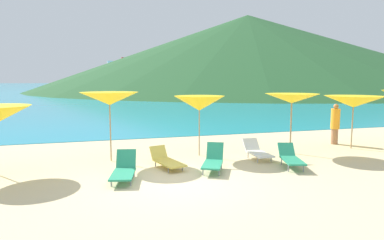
{
  "coord_description": "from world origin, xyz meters",
  "views": [
    {
      "loc": [
        -2.12,
        -8.58,
        2.75
      ],
      "look_at": [
        1.54,
        3.99,
        1.2
      ],
      "focal_mm": 30.89,
      "sensor_mm": 36.0,
      "label": 1
    }
  ],
  "objects_px": {
    "umbrella_6": "(354,102)",
    "lounge_chair_6": "(166,160)",
    "umbrella_5": "(292,99)",
    "lounge_chair_3": "(257,151)",
    "beachgoer_2": "(335,123)",
    "lounge_chair_7": "(213,160)",
    "cruise_ship": "(131,74)",
    "lounge_chair_4": "(124,169)",
    "umbrella_4": "(199,103)",
    "umbrella_3": "(109,99)",
    "lounge_chair_1": "(291,157)"
  },
  "relations": [
    {
      "from": "lounge_chair_7",
      "to": "cruise_ship",
      "type": "bearing_deg",
      "value": 111.09
    },
    {
      "from": "umbrella_3",
      "to": "umbrella_4",
      "type": "relative_size",
      "value": 1.08
    },
    {
      "from": "umbrella_6",
      "to": "cruise_ship",
      "type": "relative_size",
      "value": 0.05
    },
    {
      "from": "umbrella_3",
      "to": "lounge_chair_4",
      "type": "bearing_deg",
      "value": -83.91
    },
    {
      "from": "umbrella_6",
      "to": "lounge_chair_6",
      "type": "relative_size",
      "value": 1.49
    },
    {
      "from": "umbrella_4",
      "to": "lounge_chair_6",
      "type": "relative_size",
      "value": 1.35
    },
    {
      "from": "lounge_chair_4",
      "to": "lounge_chair_6",
      "type": "bearing_deg",
      "value": 46.0
    },
    {
      "from": "umbrella_6",
      "to": "lounge_chair_6",
      "type": "distance_m",
      "value": 8.13
    },
    {
      "from": "lounge_chair_7",
      "to": "umbrella_4",
      "type": "bearing_deg",
      "value": 110.87
    },
    {
      "from": "lounge_chair_7",
      "to": "umbrella_5",
      "type": "bearing_deg",
      "value": 48.51
    },
    {
      "from": "umbrella_6",
      "to": "beachgoer_2",
      "type": "height_order",
      "value": "umbrella_6"
    },
    {
      "from": "lounge_chair_3",
      "to": "lounge_chair_7",
      "type": "relative_size",
      "value": 0.98
    },
    {
      "from": "lounge_chair_1",
      "to": "cruise_ship",
      "type": "height_order",
      "value": "cruise_ship"
    },
    {
      "from": "lounge_chair_4",
      "to": "lounge_chair_7",
      "type": "xyz_separation_m",
      "value": [
        2.73,
        0.19,
        0.03
      ]
    },
    {
      "from": "lounge_chair_3",
      "to": "beachgoer_2",
      "type": "bearing_deg",
      "value": 20.14
    },
    {
      "from": "umbrella_3",
      "to": "lounge_chair_1",
      "type": "height_order",
      "value": "umbrella_3"
    },
    {
      "from": "umbrella_4",
      "to": "lounge_chair_7",
      "type": "distance_m",
      "value": 2.65
    },
    {
      "from": "lounge_chair_7",
      "to": "lounge_chair_1",
      "type": "bearing_deg",
      "value": 19.55
    },
    {
      "from": "umbrella_4",
      "to": "lounge_chair_7",
      "type": "xyz_separation_m",
      "value": [
        -0.2,
        -2.09,
        -1.62
      ]
    },
    {
      "from": "beachgoer_2",
      "to": "umbrella_6",
      "type": "bearing_deg",
      "value": -4.84
    },
    {
      "from": "umbrella_4",
      "to": "lounge_chair_4",
      "type": "xyz_separation_m",
      "value": [
        -2.93,
        -2.28,
        -1.65
      ]
    },
    {
      "from": "umbrella_4",
      "to": "lounge_chair_4",
      "type": "distance_m",
      "value": 4.06
    },
    {
      "from": "umbrella_4",
      "to": "lounge_chair_3",
      "type": "height_order",
      "value": "umbrella_4"
    },
    {
      "from": "lounge_chair_6",
      "to": "lounge_chair_3",
      "type": "bearing_deg",
      "value": -10.58
    },
    {
      "from": "umbrella_6",
      "to": "cruise_ship",
      "type": "height_order",
      "value": "cruise_ship"
    },
    {
      "from": "umbrella_3",
      "to": "umbrella_6",
      "type": "bearing_deg",
      "value": -3.31
    },
    {
      "from": "lounge_chair_7",
      "to": "cruise_ship",
      "type": "distance_m",
      "value": 255.67
    },
    {
      "from": "lounge_chair_7",
      "to": "cruise_ship",
      "type": "xyz_separation_m",
      "value": [
        23.8,
        254.45,
        7.64
      ]
    },
    {
      "from": "umbrella_6",
      "to": "lounge_chair_4",
      "type": "relative_size",
      "value": 1.54
    },
    {
      "from": "umbrella_4",
      "to": "lounge_chair_3",
      "type": "xyz_separation_m",
      "value": [
        1.82,
        -1.06,
        -1.67
      ]
    },
    {
      "from": "umbrella_4",
      "to": "lounge_chair_6",
      "type": "bearing_deg",
      "value": -138.6
    },
    {
      "from": "umbrella_3",
      "to": "lounge_chair_6",
      "type": "relative_size",
      "value": 1.45
    },
    {
      "from": "lounge_chair_4",
      "to": "lounge_chair_7",
      "type": "distance_m",
      "value": 2.73
    },
    {
      "from": "umbrella_3",
      "to": "lounge_chair_3",
      "type": "xyz_separation_m",
      "value": [
        5.0,
        -1.12,
        -1.88
      ]
    },
    {
      "from": "umbrella_5",
      "to": "umbrella_6",
      "type": "distance_m",
      "value": 2.93
    },
    {
      "from": "lounge_chair_4",
      "to": "lounge_chair_6",
      "type": "relative_size",
      "value": 0.97
    },
    {
      "from": "cruise_ship",
      "to": "lounge_chair_1",
      "type": "bearing_deg",
      "value": -95.72
    },
    {
      "from": "umbrella_5",
      "to": "lounge_chair_3",
      "type": "height_order",
      "value": "umbrella_5"
    },
    {
      "from": "lounge_chair_4",
      "to": "lounge_chair_7",
      "type": "bearing_deg",
      "value": 16.36
    },
    {
      "from": "umbrella_4",
      "to": "lounge_chair_7",
      "type": "bearing_deg",
      "value": -95.56
    },
    {
      "from": "umbrella_3",
      "to": "lounge_chair_3",
      "type": "bearing_deg",
      "value": -12.6
    },
    {
      "from": "umbrella_4",
      "to": "lounge_chair_1",
      "type": "bearing_deg",
      "value": -45.8
    },
    {
      "from": "umbrella_3",
      "to": "umbrella_5",
      "type": "height_order",
      "value": "umbrella_3"
    },
    {
      "from": "lounge_chair_6",
      "to": "beachgoer_2",
      "type": "distance_m",
      "value": 8.12
    },
    {
      "from": "umbrella_6",
      "to": "umbrella_5",
      "type": "bearing_deg",
      "value": -177.96
    },
    {
      "from": "lounge_chair_3",
      "to": "lounge_chair_4",
      "type": "height_order",
      "value": "lounge_chair_4"
    },
    {
      "from": "lounge_chair_6",
      "to": "umbrella_3",
      "type": "bearing_deg",
      "value": 124.5
    },
    {
      "from": "umbrella_5",
      "to": "cruise_ship",
      "type": "bearing_deg",
      "value": 85.45
    },
    {
      "from": "umbrella_3",
      "to": "beachgoer_2",
      "type": "height_order",
      "value": "umbrella_3"
    },
    {
      "from": "lounge_chair_4",
      "to": "beachgoer_2",
      "type": "bearing_deg",
      "value": 28.87
    }
  ]
}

